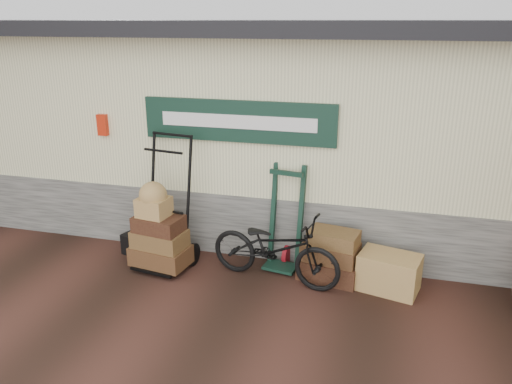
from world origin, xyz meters
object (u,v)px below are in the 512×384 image
at_px(suitcase_stack, 330,254).
at_px(black_trunk, 135,244).
at_px(green_barrow, 285,218).
at_px(wicker_hamper, 389,272).
at_px(porter_trolley, 166,201).
at_px(bicycle, 275,244).

bearing_deg(suitcase_stack, black_trunk, 179.94).
height_order(green_barrow, suitcase_stack, green_barrow).
relative_size(suitcase_stack, wicker_hamper, 1.06).
bearing_deg(porter_trolley, wicker_hamper, 9.10).
distance_m(green_barrow, bicycle, 0.48).
bearing_deg(wicker_hamper, green_barrow, 168.01).
bearing_deg(porter_trolley, black_trunk, 175.73).
height_order(black_trunk, bicycle, bicycle).
relative_size(wicker_hamper, black_trunk, 2.40).
height_order(green_barrow, bicycle, green_barrow).
distance_m(suitcase_stack, bicycle, 0.74).
height_order(suitcase_stack, bicycle, bicycle).
xyz_separation_m(suitcase_stack, wicker_hamper, (0.74, -0.10, -0.10)).
distance_m(porter_trolley, green_barrow, 1.61).
distance_m(porter_trolley, suitcase_stack, 2.28).
bearing_deg(black_trunk, green_barrow, 4.92).
distance_m(suitcase_stack, wicker_hamper, 0.76).
bearing_deg(suitcase_stack, porter_trolley, -176.50).
bearing_deg(green_barrow, bicycle, -85.42).
bearing_deg(black_trunk, porter_trolley, -12.77).
relative_size(porter_trolley, suitcase_stack, 2.38).
xyz_separation_m(suitcase_stack, bicycle, (-0.68, -0.25, 0.17)).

